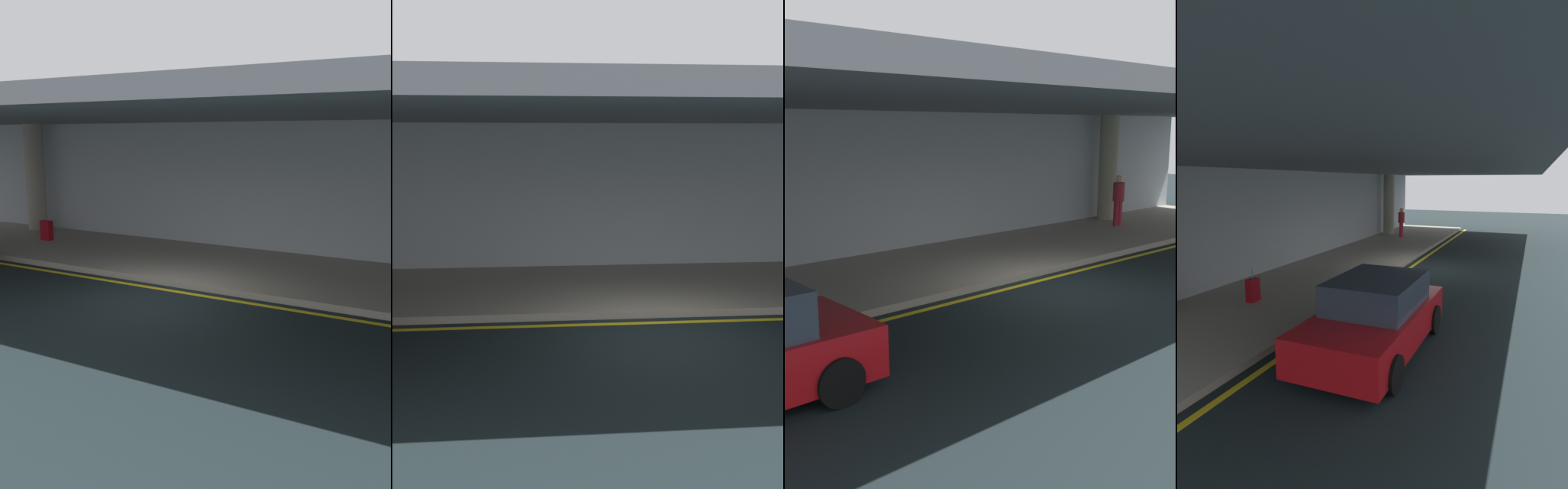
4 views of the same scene
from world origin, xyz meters
TOP-DOWN VIEW (x-y plane):
  - ground_plane at (0.00, 0.00)m, footprint 60.00×60.00m
  - sidewalk at (0.00, 3.10)m, footprint 26.00×4.20m
  - lane_stripe_yellow at (0.00, 0.71)m, footprint 26.00×0.14m
  - ceiling_overhang at (0.00, 2.60)m, footprint 28.00×13.20m
  - terminal_back_wall at (0.00, 5.35)m, footprint 26.00×0.30m

SIDE VIEW (x-z plane):
  - ground_plane at x=0.00m, z-range 0.00..0.00m
  - lane_stripe_yellow at x=0.00m, z-range 0.00..0.01m
  - sidewalk at x=0.00m, z-range 0.00..0.15m
  - terminal_back_wall at x=0.00m, z-range 0.00..3.80m
  - ceiling_overhang at x=0.00m, z-range 3.80..4.10m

